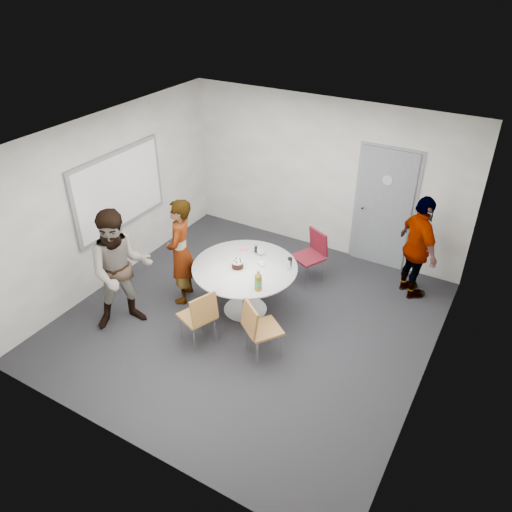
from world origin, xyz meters
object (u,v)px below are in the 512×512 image
Objects in this scene: person_main at (181,252)px; person_left at (121,270)px; chair_near_left at (200,314)px; person_right at (418,248)px; door at (384,209)px; chair_far at (313,251)px; chair_near_right at (258,326)px; whiteboard at (120,190)px; table at (246,273)px.

person_left is at bearing -43.40° from person_main.
person_right is (2.15, 2.62, 0.31)m from chair_near_left.
chair_far is (-0.76, -1.05, -0.49)m from door.
chair_near_right is 0.99× the size of chair_far.
table is at bearing -0.68° from whiteboard.
chair_near_left is at bearing 98.66° from person_right.
person_left is at bearing 117.02° from chair_near_left.
table is (-1.25, -2.31, -0.35)m from door.
person_main is 3.55m from person_right.
chair_near_left is 0.80m from chair_near_right.
chair_far is 0.53× the size of person_right.
person_left is (-2.61, -3.39, -0.12)m from door.
whiteboard is at bearing 49.48° from chair_far.
person_main is (1.30, -0.22, -0.61)m from whiteboard.
chair_far reaches higher than chair_near_left.
whiteboard is at bearing 86.69° from chair_near_left.
person_left is at bearing -49.29° from whiteboard.
person_right reaches higher than table.
person_main reaches higher than table.
person_right is at bearing 20.88° from whiteboard.
chair_near_right is (0.64, -0.77, -0.15)m from table.
person_left is (-1.85, -2.33, 0.37)m from chair_far.
person_main is 0.95m from person_left.
whiteboard is (-3.56, -2.28, 0.42)m from door.
table is 1.74× the size of chair_near_left.
person_right is (4.31, 1.65, -0.61)m from whiteboard.
table is at bearing 87.80° from person_right.
person_right is (1.52, 0.42, 0.30)m from chair_far.
person_main is at bearing 69.86° from chair_far.
chair_near_left is at bearing -24.30° from whiteboard.
chair_near_left is 1.28m from person_left.
whiteboard is 3.19m from chair_far.
chair_near_left is (-1.40, -3.26, -0.50)m from door.
chair_near_right is at bearing 108.78° from person_right.
chair_far is (-0.15, 2.03, 0.01)m from chair_near_right.
chair_near_right is at bearing -50.49° from table.
whiteboard reaches higher than chair_far.
person_left is 4.35m from person_right.
table is 1.02m from chair_near_right.
person_left is at bearing -141.49° from table.
whiteboard is 1.45m from person_main.
person_right is at bearing 99.87° from person_main.
person_right is at bearing -18.36° from chair_near_left.
door is 3.18m from chair_near_right.
chair_far is at bearing 2.50° from person_left.
door reaches higher than person_right.
table is 1.04m from person_main.
person_right reaches higher than chair_near_right.
table is at bearing -10.64° from person_left.
table is at bearing -118.52° from door.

